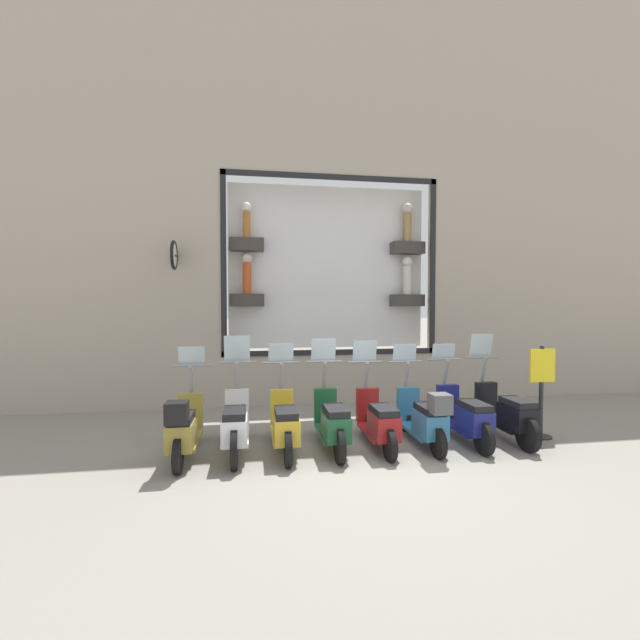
% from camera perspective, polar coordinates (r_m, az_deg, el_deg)
% --- Properties ---
extents(ground_plane, '(120.00, 120.00, 0.00)m').
position_cam_1_polar(ground_plane, '(6.60, 7.35, -17.65)').
color(ground_plane, gray).
extents(building_facade, '(1.22, 36.00, 9.75)m').
position_cam_1_polar(building_facade, '(10.10, 1.41, 17.80)').
color(building_facade, '#ADA08E').
rests_on(building_facade, ground_plane).
extents(scooter_black_0, '(1.81, 0.61, 1.70)m').
position_cam_1_polar(scooter_black_0, '(7.76, 23.64, -11.36)').
color(scooter_black_0, black).
rests_on(scooter_black_0, ground_plane).
extents(scooter_navy_1, '(1.80, 0.60, 1.53)m').
position_cam_1_polar(scooter_navy_1, '(7.40, 18.83, -12.12)').
color(scooter_navy_1, black).
rests_on(scooter_navy_1, ground_plane).
extents(scooter_teal_2, '(1.79, 0.60, 1.54)m').
position_cam_1_polar(scooter_teal_2, '(7.03, 13.75, -12.60)').
color(scooter_teal_2, black).
rests_on(scooter_teal_2, ground_plane).
extents(scooter_red_3, '(1.79, 0.61, 1.61)m').
position_cam_1_polar(scooter_red_3, '(6.86, 7.78, -13.21)').
color(scooter_red_3, black).
rests_on(scooter_red_3, ground_plane).
extents(scooter_green_4, '(1.80, 0.60, 1.65)m').
position_cam_1_polar(scooter_green_4, '(6.69, 1.65, -13.46)').
color(scooter_green_4, black).
rests_on(scooter_green_4, ground_plane).
extents(scooter_yellow_5, '(1.80, 0.60, 1.58)m').
position_cam_1_polar(scooter_yellow_5, '(6.60, -4.72, -13.72)').
color(scooter_yellow_5, black).
rests_on(scooter_yellow_5, ground_plane).
extents(scooter_white_6, '(1.81, 0.61, 1.72)m').
position_cam_1_polar(scooter_white_6, '(6.59, -11.20, -13.58)').
color(scooter_white_6, black).
rests_on(scooter_white_6, ground_plane).
extents(scooter_olive_7, '(1.79, 0.61, 1.55)m').
position_cam_1_polar(scooter_olive_7, '(6.58, -17.72, -13.56)').
color(scooter_olive_7, black).
rests_on(scooter_olive_7, ground_plane).
extents(shop_sign_post, '(0.36, 0.45, 1.54)m').
position_cam_1_polar(shop_sign_post, '(8.11, 27.43, -8.13)').
color(shop_sign_post, '#232326').
rests_on(shop_sign_post, ground_plane).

